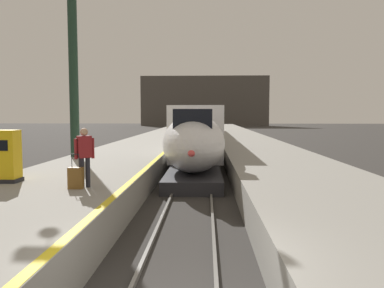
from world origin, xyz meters
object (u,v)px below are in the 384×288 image
station_column_mid (73,43)px  ticket_machine_yellow (7,158)px  rolling_suitcase (76,178)px  highspeed_train_main (200,129)px  passenger_near_edge (84,153)px

station_column_mid → ticket_machine_yellow: size_ratio=5.74×
rolling_suitcase → ticket_machine_yellow: (-2.47, 0.96, 0.44)m
rolling_suitcase → ticket_machine_yellow: bearing=158.7°
highspeed_train_main → ticket_machine_yellow: size_ratio=23.58×
highspeed_train_main → rolling_suitcase: highspeed_train_main is taller
passenger_near_edge → ticket_machine_yellow: bearing=164.1°
station_column_mid → rolling_suitcase: bearing=-70.6°
rolling_suitcase → ticket_machine_yellow: 2.68m
station_column_mid → rolling_suitcase: station_column_mid is taller
station_column_mid → passenger_near_edge: 9.53m
passenger_near_edge → ticket_machine_yellow: size_ratio=1.06×
rolling_suitcase → ticket_machine_yellow: size_ratio=0.61×
highspeed_train_main → passenger_near_edge: size_ratio=22.32×
highspeed_train_main → rolling_suitcase: size_ratio=38.41×
highspeed_train_main → station_column_mid: size_ratio=4.10×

